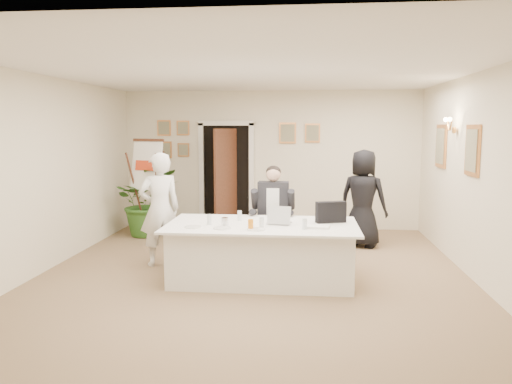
{
  "coord_description": "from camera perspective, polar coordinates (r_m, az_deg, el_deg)",
  "views": [
    {
      "loc": [
        0.72,
        -6.65,
        2.06
      ],
      "look_at": [
        -0.0,
        0.6,
        1.11
      ],
      "focal_mm": 35.0,
      "sensor_mm": 36.0,
      "label": 1
    }
  ],
  "objects": [
    {
      "name": "potted_palm",
      "position": [
        9.73,
        -12.28,
        -1.11
      ],
      "size": [
        1.49,
        1.42,
        1.3
      ],
      "primitive_type": "imported",
      "rotation": [
        0.0,
        0.0,
        0.44
      ],
      "color": "#2C5B1E",
      "rests_on": "floor"
    },
    {
      "name": "wall_front",
      "position": [
        3.3,
        -7.01,
        -4.19
      ],
      "size": [
        6.0,
        0.1,
        2.8
      ],
      "primitive_type": "cube",
      "color": "beige",
      "rests_on": "floor"
    },
    {
      "name": "laptop_bag",
      "position": [
        6.85,
        8.55,
        -2.29
      ],
      "size": [
        0.43,
        0.24,
        0.29
      ],
      "primitive_type": "cube",
      "rotation": [
        0.0,
        0.0,
        0.33
      ],
      "color": "black",
      "rests_on": "conference_table"
    },
    {
      "name": "pictures_back_wall",
      "position": [
        10.24,
        -2.86,
        6.2
      ],
      "size": [
        3.4,
        0.06,
        0.8
      ],
      "primitive_type": null,
      "color": "#CE8446",
      "rests_on": "wall_back"
    },
    {
      "name": "flip_chart",
      "position": [
        9.45,
        -11.94,
        -0.19
      ],
      "size": [
        0.66,
        0.5,
        1.82
      ],
      "color": "#351F11",
      "rests_on": "floor"
    },
    {
      "name": "paper_stack",
      "position": [
        6.49,
        7.1,
        -3.95
      ],
      "size": [
        0.32,
        0.25,
        0.03
      ],
      "primitive_type": "cube",
      "rotation": [
        0.0,
        0.0,
        -0.15
      ],
      "color": "white",
      "rests_on": "conference_table"
    },
    {
      "name": "standing_man",
      "position": [
        7.57,
        -10.94,
        -1.96
      ],
      "size": [
        0.74,
        0.66,
        1.7
      ],
      "primitive_type": "imported",
      "rotation": [
        0.0,
        0.0,
        3.65
      ],
      "color": "white",
      "rests_on": "floor"
    },
    {
      "name": "plate_mid",
      "position": [
        6.4,
        -3.9,
        -4.14
      ],
      "size": [
        0.27,
        0.27,
        0.01
      ],
      "primitive_type": "cylinder",
      "rotation": [
        0.0,
        0.0,
        -0.19
      ],
      "color": "white",
      "rests_on": "conference_table"
    },
    {
      "name": "plate_near",
      "position": [
        6.31,
        0.01,
        -4.29
      ],
      "size": [
        0.28,
        0.28,
        0.01
      ],
      "primitive_type": "cylinder",
      "rotation": [
        0.0,
        0.0,
        0.26
      ],
      "color": "white",
      "rests_on": "conference_table"
    },
    {
      "name": "seated_man",
      "position": [
        7.68,
        1.97,
        -2.44
      ],
      "size": [
        0.72,
        0.76,
        1.5
      ],
      "primitive_type": null,
      "rotation": [
        0.0,
        0.0,
        0.12
      ],
      "color": "black",
      "rests_on": "floor"
    },
    {
      "name": "glass_c",
      "position": [
        6.36,
        5.58,
        -3.65
      ],
      "size": [
        0.08,
        0.08,
        0.14
      ],
      "primitive_type": "cylinder",
      "rotation": [
        0.0,
        0.0,
        -0.32
      ],
      "color": "silver",
      "rests_on": "conference_table"
    },
    {
      "name": "wall_back",
      "position": [
        10.2,
        1.64,
        3.67
      ],
      "size": [
        6.0,
        0.1,
        2.8
      ],
      "primitive_type": "cube",
      "color": "beige",
      "rests_on": "floor"
    },
    {
      "name": "wall_right",
      "position": [
        7.07,
        24.51,
        1.36
      ],
      "size": [
        0.1,
        7.0,
        2.8
      ],
      "primitive_type": "cube",
      "color": "beige",
      "rests_on": "floor"
    },
    {
      "name": "wall_left",
      "position": [
        7.65,
        -23.43,
        1.83
      ],
      "size": [
        0.1,
        7.0,
        2.8
      ],
      "primitive_type": "cube",
      "color": "beige",
      "rests_on": "floor"
    },
    {
      "name": "pictures_right_wall",
      "position": [
        8.18,
        21.74,
        4.69
      ],
      "size": [
        0.06,
        2.2,
        0.8
      ],
      "primitive_type": null,
      "color": "#CE8446",
      "rests_on": "wall_right"
    },
    {
      "name": "steel_jug",
      "position": [
        6.58,
        -3.58,
        -3.41
      ],
      "size": [
        0.1,
        0.1,
        0.11
      ],
      "primitive_type": "cylinder",
      "rotation": [
        0.0,
        0.0,
        0.06
      ],
      "color": "silver",
      "rests_on": "conference_table"
    },
    {
      "name": "glass_a",
      "position": [
        6.66,
        -5.36,
        -3.16
      ],
      "size": [
        0.07,
        0.07,
        0.14
      ],
      "primitive_type": "cylinder",
      "rotation": [
        0.0,
        0.0,
        0.08
      ],
      "color": "silver",
      "rests_on": "conference_table"
    },
    {
      "name": "glass_b",
      "position": [
        6.41,
        0.64,
        -3.54
      ],
      "size": [
        0.07,
        0.07,
        0.14
      ],
      "primitive_type": "cylinder",
      "rotation": [
        0.0,
        0.0,
        -0.18
      ],
      "color": "silver",
      "rests_on": "conference_table"
    },
    {
      "name": "wall_sconce",
      "position": [
        8.15,
        21.38,
        7.16
      ],
      "size": [
        0.2,
        0.3,
        0.24
      ],
      "primitive_type": null,
      "color": "#C5853F",
      "rests_on": "wall_right"
    },
    {
      "name": "plate_left",
      "position": [
        6.52,
        -7.22,
        -3.98
      ],
      "size": [
        0.26,
        0.26,
        0.01
      ],
      "primitive_type": "cylinder",
      "rotation": [
        0.0,
        0.0,
        -0.2
      ],
      "color": "white",
      "rests_on": "conference_table"
    },
    {
      "name": "oj_glass",
      "position": [
        6.33,
        -0.62,
        -3.73
      ],
      "size": [
        0.07,
        0.07,
        0.13
      ],
      "primitive_type": "cylinder",
      "rotation": [
        0.0,
        0.0,
        0.08
      ],
      "color": "orange",
      "rests_on": "conference_table"
    },
    {
      "name": "doorway",
      "position": [
        10.15,
        -3.42,
        1.62
      ],
      "size": [
        1.14,
        0.86,
        2.2
      ],
      "color": "black",
      "rests_on": "floor"
    },
    {
      "name": "standing_woman",
      "position": [
        8.8,
        12.14,
        -0.72
      ],
      "size": [
        0.97,
        0.82,
        1.69
      ],
      "primitive_type": "imported",
      "rotation": [
        0.0,
        0.0,
        2.73
      ],
      "color": "black",
      "rests_on": "floor"
    },
    {
      "name": "glass_d",
      "position": [
        6.94,
        -1.89,
        -2.71
      ],
      "size": [
        0.06,
        0.06,
        0.14
      ],
      "primitive_type": "cylinder",
      "rotation": [
        0.0,
        0.0,
        0.06
      ],
      "color": "silver",
      "rests_on": "conference_table"
    },
    {
      "name": "conference_table",
      "position": [
        6.78,
        0.68,
        -6.84
      ],
      "size": [
        2.55,
        1.37,
        0.78
      ],
      "color": "white",
      "rests_on": "floor"
    },
    {
      "name": "ceiling",
      "position": [
        6.73,
        -0.48,
        13.69
      ],
      "size": [
        6.0,
        7.0,
        0.02
      ],
      "primitive_type": "cube",
      "color": "white",
      "rests_on": "wall_back"
    },
    {
      "name": "laptop",
      "position": [
        6.7,
        2.7,
        -2.48
      ],
      "size": [
        0.36,
        0.39,
        0.28
      ],
      "primitive_type": null,
      "rotation": [
        0.0,
        0.0,
        -0.18
      ],
      "color": "#B7BABC",
      "rests_on": "conference_table"
    },
    {
      "name": "floor",
      "position": [
        7.0,
        -0.46,
        -9.72
      ],
      "size": [
        7.0,
        7.0,
        0.0
      ],
      "primitive_type": "plane",
      "color": "#7A6346",
      "rests_on": "ground"
    }
  ]
}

